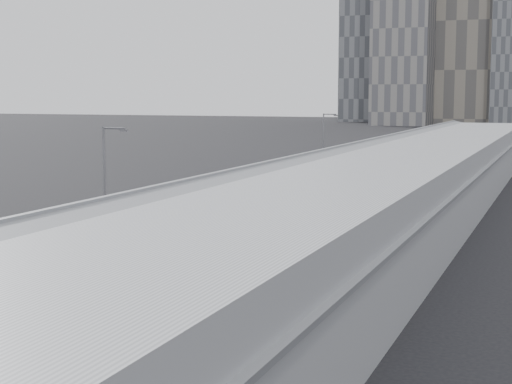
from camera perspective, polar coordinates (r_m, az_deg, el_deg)
The scene contains 16 objects.
sidewalk at distance 68.53m, azimuth 6.81°, elevation -2.77°, with size 10.00×170.00×0.12m, color gray.
lane_line at distance 71.90m, azimuth -1.31°, elevation -2.30°, with size 0.12×160.00×0.02m, color gold.
depot at distance 67.13m, azimuth 10.15°, elevation -0.05°, with size 12.45×160.40×7.20m.
bus_2 at distance 50.77m, azimuth -6.92°, elevation -4.46°, with size 2.89×12.98×3.79m.
bus_3 at distance 63.86m, azimuth -0.56°, elevation -1.93°, with size 3.08×13.94×4.06m.
bus_4 at distance 75.99m, azimuth 3.31°, elevation -0.51°, with size 4.03×14.04×4.05m.
bus_5 at distance 91.53m, azimuth 6.43°, elevation 0.71°, with size 2.97×13.40×3.91m.
bus_6 at distance 102.31m, azimuth 7.99°, elevation 1.33°, with size 3.96×13.29×3.83m.
bus_7 at distance 118.36m, azimuth 9.73°, elevation 2.11°, with size 4.21×14.06×4.05m.
tree_1 at distance 49.18m, azimuth -2.71°, elevation -2.43°, with size 1.25×1.25×4.32m.
tree_2 at distance 69.20m, azimuth 4.07°, elevation -0.17°, with size 2.62×2.62×4.33m.
tree_3 at distance 96.93m, azimuth 9.25°, elevation 1.90°, with size 2.64×2.64×4.46m.
street_lamp_near at distance 58.43m, azimuth -10.81°, elevation 0.75°, with size 2.04×0.22×9.42m.
street_lamp_far at distance 108.09m, azimuth 5.01°, elevation 3.64°, with size 2.04×0.22×9.21m.
shipping_container at distance 126.53m, azimuth 6.80°, elevation 2.37°, with size 2.46×5.30×2.95m, color #11381A.
suv at distance 137.92m, azimuth 8.94°, elevation 2.46°, with size 2.87×6.23×1.73m, color black.
Camera 1 is at (26.25, -10.30, 11.69)m, focal length 55.00 mm.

